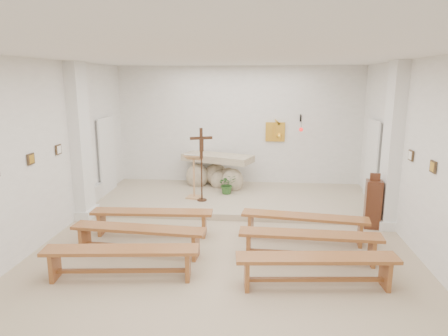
# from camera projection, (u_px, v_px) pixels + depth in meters

# --- Properties ---
(ground) EXTENTS (7.00, 10.00, 0.00)m
(ground) POSITION_uv_depth(u_px,v_px,m) (222.00, 260.00, 7.04)
(ground) COLOR tan
(ground) RESTS_ON ground
(wall_left) EXTENTS (0.02, 10.00, 3.50)m
(wall_left) POSITION_uv_depth(u_px,v_px,m) (23.00, 160.00, 6.97)
(wall_left) COLOR white
(wall_left) RESTS_ON ground
(wall_right) EXTENTS (0.02, 10.00, 3.50)m
(wall_right) POSITION_uv_depth(u_px,v_px,m) (440.00, 168.00, 6.34)
(wall_right) COLOR white
(wall_right) RESTS_ON ground
(wall_back) EXTENTS (7.00, 0.02, 3.50)m
(wall_back) POSITION_uv_depth(u_px,v_px,m) (239.00, 128.00, 11.50)
(wall_back) COLOR white
(wall_back) RESTS_ON ground
(ceiling) EXTENTS (7.00, 10.00, 0.02)m
(ceiling) POSITION_uv_depth(u_px,v_px,m) (221.00, 55.00, 6.28)
(ceiling) COLOR silver
(ceiling) RESTS_ON wall_back
(sanctuary_platform) EXTENTS (6.98, 3.00, 0.15)m
(sanctuary_platform) POSITION_uv_depth(u_px,v_px,m) (235.00, 199.00, 10.42)
(sanctuary_platform) COLOR tan
(sanctuary_platform) RESTS_ON ground
(pilaster_left) EXTENTS (0.26, 0.55, 3.50)m
(pilaster_left) POSITION_uv_depth(u_px,v_px,m) (80.00, 142.00, 8.90)
(pilaster_left) COLOR white
(pilaster_left) RESTS_ON ground
(pilaster_right) EXTENTS (0.26, 0.55, 3.50)m
(pilaster_right) POSITION_uv_depth(u_px,v_px,m) (392.00, 147.00, 8.29)
(pilaster_right) COLOR white
(pilaster_right) RESTS_ON ground
(gold_wall_relief) EXTENTS (0.55, 0.04, 0.55)m
(gold_wall_relief) POSITION_uv_depth(u_px,v_px,m) (275.00, 132.00, 11.40)
(gold_wall_relief) COLOR gold
(gold_wall_relief) RESTS_ON wall_back
(sanctuary_lamp) EXTENTS (0.11, 0.36, 0.44)m
(sanctuary_lamp) POSITION_uv_depth(u_px,v_px,m) (301.00, 128.00, 11.06)
(sanctuary_lamp) COLOR black
(sanctuary_lamp) RESTS_ON wall_back
(station_frame_left_mid) EXTENTS (0.03, 0.20, 0.20)m
(station_frame_left_mid) POSITION_uv_depth(u_px,v_px,m) (31.00, 159.00, 7.17)
(station_frame_left_mid) COLOR #44321E
(station_frame_left_mid) RESTS_ON wall_left
(station_frame_left_rear) EXTENTS (0.03, 0.20, 0.20)m
(station_frame_left_rear) POSITION_uv_depth(u_px,v_px,m) (58.00, 149.00, 8.14)
(station_frame_left_rear) COLOR #44321E
(station_frame_left_rear) RESTS_ON wall_left
(station_frame_right_mid) EXTENTS (0.03, 0.20, 0.20)m
(station_frame_right_mid) POSITION_uv_depth(u_px,v_px,m) (433.00, 167.00, 6.54)
(station_frame_right_mid) COLOR #44321E
(station_frame_right_mid) RESTS_ON wall_right
(station_frame_right_rear) EXTENTS (0.03, 0.20, 0.20)m
(station_frame_right_rear) POSITION_uv_depth(u_px,v_px,m) (411.00, 155.00, 7.51)
(station_frame_right_rear) COLOR #44321E
(station_frame_right_rear) RESTS_ON wall_right
(radiator_left) EXTENTS (0.10, 0.85, 0.52)m
(radiator_left) POSITION_uv_depth(u_px,v_px,m) (95.00, 197.00, 9.91)
(radiator_left) COLOR silver
(radiator_left) RESTS_ON ground
(radiator_right) EXTENTS (0.10, 0.85, 0.52)m
(radiator_right) POSITION_uv_depth(u_px,v_px,m) (379.00, 204.00, 9.29)
(radiator_right) COLOR silver
(radiator_right) RESTS_ON ground
(altar) EXTENTS (2.09, 1.39, 1.00)m
(altar) POSITION_uv_depth(u_px,v_px,m) (217.00, 173.00, 11.26)
(altar) COLOR beige
(altar) RESTS_ON sanctuary_platform
(lectern) EXTENTS (0.47, 0.42, 1.16)m
(lectern) POSITION_uv_depth(u_px,v_px,m) (194.00, 176.00, 10.09)
(lectern) COLOR tan
(lectern) RESTS_ON sanctuary_platform
(crucifix_stand) EXTENTS (0.53, 0.24, 1.82)m
(crucifix_stand) POSITION_uv_depth(u_px,v_px,m) (201.00, 159.00, 9.77)
(crucifix_stand) COLOR #3C2313
(crucifix_stand) RESTS_ON sanctuary_platform
(potted_plant) EXTENTS (0.59, 0.56, 0.52)m
(potted_plant) POSITION_uv_depth(u_px,v_px,m) (227.00, 184.00, 10.54)
(potted_plant) COLOR #2D5B24
(potted_plant) RESTS_ON sanctuary_platform
(donation_pedestal) EXTENTS (0.36, 0.36, 1.20)m
(donation_pedestal) POSITION_uv_depth(u_px,v_px,m) (373.00, 204.00, 8.49)
(donation_pedestal) COLOR #4F2616
(donation_pedestal) RESTS_ON ground
(bench_left_front) EXTENTS (2.46, 0.50, 0.52)m
(bench_left_front) POSITION_uv_depth(u_px,v_px,m) (152.00, 217.00, 8.11)
(bench_left_front) COLOR #95512B
(bench_left_front) RESTS_ON ground
(bench_right_front) EXTENTS (2.48, 0.71, 0.52)m
(bench_right_front) POSITION_uv_depth(u_px,v_px,m) (304.00, 222.00, 7.83)
(bench_right_front) COLOR #95512B
(bench_right_front) RESTS_ON ground
(bench_left_second) EXTENTS (2.47, 0.56, 0.52)m
(bench_left_second) POSITION_uv_depth(u_px,v_px,m) (139.00, 234.00, 7.21)
(bench_left_second) COLOR #95512B
(bench_left_second) RESTS_ON ground
(bench_right_second) EXTENTS (2.46, 0.48, 0.52)m
(bench_right_second) POSITION_uv_depth(u_px,v_px,m) (309.00, 240.00, 6.93)
(bench_right_second) COLOR #95512B
(bench_right_second) RESTS_ON ground
(bench_left_third) EXTENTS (2.48, 0.65, 0.52)m
(bench_left_third) POSITION_uv_depth(u_px,v_px,m) (121.00, 256.00, 6.31)
(bench_left_third) COLOR #95512B
(bench_left_third) RESTS_ON ground
(bench_right_third) EXTENTS (2.48, 0.62, 0.52)m
(bench_right_third) POSITION_uv_depth(u_px,v_px,m) (317.00, 264.00, 6.03)
(bench_right_third) COLOR #95512B
(bench_right_third) RESTS_ON ground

